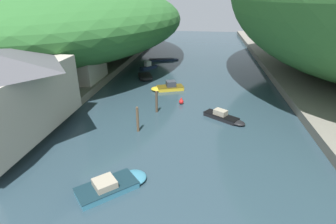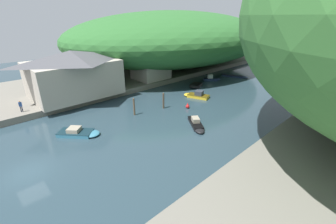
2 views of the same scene
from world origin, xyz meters
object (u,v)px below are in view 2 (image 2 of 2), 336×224
(boat_mid_channel, at_px, (235,76))
(boat_cabin_cruiser, at_px, (80,133))
(boat_far_right_bank, at_px, (196,95))
(person_by_boathouse, at_px, (21,106))
(boathouse_shed, at_px, (151,66))
(boat_far_upstream, at_px, (212,79))
(waterfront_building, at_px, (73,73))
(boat_small_dinghy, at_px, (196,124))
(channel_buoy_near, at_px, (188,106))
(boat_white_cruiser, at_px, (195,86))
(person_on_quay, at_px, (84,93))

(boat_mid_channel, distance_m, boat_cabin_cruiser, 39.53)
(boat_far_right_bank, distance_m, person_by_boathouse, 27.54)
(boathouse_shed, distance_m, boat_far_upstream, 14.18)
(boat_mid_channel, xyz_separation_m, person_by_boathouse, (-8.06, -43.28, 1.76))
(waterfront_building, bearing_deg, boat_cabin_cruiser, -21.94)
(boat_far_right_bank, distance_m, boat_small_dinghy, 11.78)
(boat_far_right_bank, height_order, person_by_boathouse, person_by_boathouse)
(boathouse_shed, distance_m, boat_far_right_bank, 13.44)
(waterfront_building, relative_size, boat_far_upstream, 3.91)
(boat_mid_channel, bearing_deg, channel_buoy_near, -5.60)
(boathouse_shed, bearing_deg, boat_white_cruiser, 27.96)
(boathouse_shed, relative_size, boat_small_dinghy, 1.56)
(boathouse_shed, distance_m, channel_buoy_near, 16.72)
(boat_far_right_bank, bearing_deg, boat_far_upstream, 3.82)
(boat_white_cruiser, xyz_separation_m, channel_buoy_near, (6.76, -9.87, 0.06))
(person_on_quay, bearing_deg, boat_far_upstream, 3.42)
(waterfront_building, relative_size, boat_mid_channel, 2.32)
(boat_small_dinghy, xyz_separation_m, channel_buoy_near, (-5.13, 3.90, 0.04))
(boathouse_shed, bearing_deg, boat_cabin_cruiser, -60.18)
(channel_buoy_near, height_order, person_on_quay, person_on_quay)
(boat_small_dinghy, distance_m, person_by_boathouse, 24.82)
(boat_far_upstream, xyz_separation_m, person_on_quay, (-5.60, -27.48, 1.52))
(boat_mid_channel, relative_size, boat_small_dinghy, 1.34)
(boat_small_dinghy, xyz_separation_m, person_by_boathouse, (-18.75, -16.18, 1.64))
(boat_far_right_bank, xyz_separation_m, boat_mid_channel, (-3.05, 18.14, -0.19))
(boat_small_dinghy, height_order, channel_buoy_near, boat_small_dinghy)
(boat_cabin_cruiser, relative_size, person_by_boathouse, 3.01)
(waterfront_building, height_order, person_by_boathouse, waterfront_building)
(boathouse_shed, height_order, boat_small_dinghy, boathouse_shed)
(boathouse_shed, xyz_separation_m, boat_white_cruiser, (8.79, 4.67, -3.32))
(boathouse_shed, height_order, person_by_boathouse, boathouse_shed)
(boat_white_cruiser, bearing_deg, channel_buoy_near, 102.53)
(person_on_quay, bearing_deg, person_by_boathouse, -168.95)
(boat_cabin_cruiser, distance_m, boat_white_cruiser, 26.36)
(boathouse_shed, relative_size, boat_far_upstream, 1.96)
(boat_mid_channel, bearing_deg, boat_white_cruiser, -24.22)
(boat_far_upstream, distance_m, boat_small_dinghy, 23.84)
(boat_far_upstream, height_order, channel_buoy_near, boat_far_upstream)
(boat_cabin_cruiser, bearing_deg, boat_far_right_bank, 135.86)
(boat_far_upstream, height_order, person_by_boathouse, person_by_boathouse)
(boat_far_upstream, bearing_deg, boat_white_cruiser, -46.19)
(boat_white_cruiser, bearing_deg, boathouse_shed, 6.08)
(boat_far_right_bank, xyz_separation_m, boat_small_dinghy, (7.64, -8.96, -0.08))
(person_by_boathouse, bearing_deg, boat_small_dinghy, -31.18)
(boat_far_right_bank, bearing_deg, person_on_quay, 127.33)
(waterfront_building, height_order, boat_far_right_bank, waterfront_building)
(boathouse_shed, bearing_deg, person_by_boathouse, -85.64)
(waterfront_building, relative_size, boat_white_cruiser, 3.70)
(boathouse_shed, relative_size, boat_mid_channel, 1.16)
(boat_mid_channel, height_order, channel_buoy_near, channel_buoy_near)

